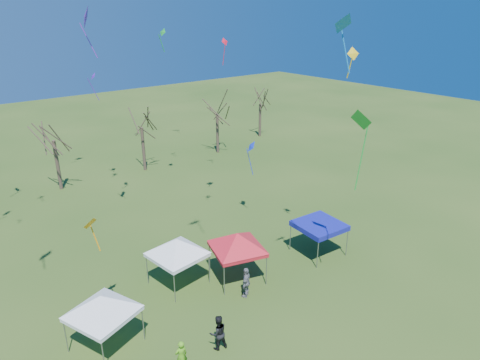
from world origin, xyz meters
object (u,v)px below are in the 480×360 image
Objects in this scene: tree_4 at (217,100)px; person_dark at (218,333)px; tree_3 at (140,112)px; tent_blue at (319,226)px; person_grey at (246,282)px; tent_white_mid at (177,242)px; tree_2 at (50,122)px; tent_red at (237,236)px; tent_white_west at (101,299)px; person_green at (181,356)px; tree_5 at (260,92)px.

tree_4 reaches higher than person_dark.
tree_3 is 2.55× the size of tent_blue.
tent_white_mid is at bearing -89.61° from person_grey.
tent_red is (3.74, -21.25, -3.41)m from tree_2.
person_grey is (7.84, -1.33, -1.81)m from tent_white_west.
tent_blue is at bearing 151.51° from person_grey.
tree_5 is at bearing -131.64° from person_green.
tree_4 is 2.04× the size of tent_red.
tent_white_mid reaches higher than person_dark.
person_dark reaches higher than person_green.
tent_red is (-4.66, -20.91, -3.20)m from tree_3.
tent_white_mid is at bearing 21.97° from tent_white_west.
tent_red reaches higher than person_grey.
person_dark is (-3.68, -2.26, -0.02)m from person_grey.
person_green is at bearing -11.26° from person_grey.
tent_red reaches higher than person_green.
person_green is (-5.81, -2.32, -0.13)m from person_grey.
tent_red is at bearing 168.61° from tent_blue.
person_green is at bearing -167.22° from tent_blue.
tent_blue reaches higher than person_green.
tree_3 is at bearing -173.48° from tree_5.
tent_red reaches higher than tent_white_mid.
person_green is (-28.91, -27.01, -4.92)m from tree_5.
tree_5 is at bearing -166.14° from person_grey.
person_grey is 1.16× the size of person_green.
person_grey is (2.34, -3.54, -1.88)m from tent_white_mid.
person_green is (-3.47, -5.86, -2.01)m from tent_white_mid.
tent_blue is at bearing -124.02° from tree_5.
tree_3 is 20.90m from tent_white_mid.
tent_white_west is at bearing -177.11° from tent_red.
person_grey is 6.25m from person_green.
tent_red is (-13.98, -20.87, -3.18)m from tree_4.
tree_3 reaches higher than tree_5.
tree_2 is 26.15m from tree_5.
tree_3 is at bearing 93.59° from tent_blue.
person_green is 2.12m from person_dark.
person_green is (-20.55, -24.95, -5.25)m from tree_4.
person_dark is at bearing -165.02° from tent_blue.
tree_2 reaches higher than tree_4.
tree_3 is at bearing -2.27° from tree_2.
tent_white_mid is 4.65m from person_grey.
tree_3 is 1.00× the size of tree_4.
tree_2 is 5.04× the size of person_green.
tent_white_west is at bearing -102.63° from tree_2.
tree_3 is 4.87× the size of person_green.
tree_2 is at bearing 177.73° from tree_3.
person_dark is at bearing -137.84° from tent_red.
tree_5 is 39.87m from person_green.
tent_white_west is at bearing -121.84° from tree_3.
person_green is at bearing -114.18° from tree_3.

